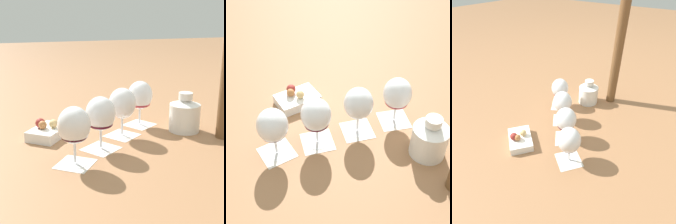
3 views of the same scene
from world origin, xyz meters
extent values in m
plane|color=#936642|center=(0.00, 0.00, 0.00)|extent=(8.00, 8.00, 0.00)
cube|color=silver|center=(-0.14, 0.16, 0.00)|extent=(0.14, 0.14, 0.00)
cube|color=silver|center=(-0.04, 0.05, 0.00)|extent=(0.14, 0.14, 0.00)
cube|color=silver|center=(0.05, -0.06, 0.00)|extent=(0.14, 0.14, 0.00)
cube|color=silver|center=(0.14, -0.16, 0.00)|extent=(0.14, 0.14, 0.00)
cylinder|color=white|center=(-0.14, 0.16, 0.00)|extent=(0.07, 0.07, 0.01)
cylinder|color=white|center=(-0.14, 0.16, 0.04)|extent=(0.01, 0.01, 0.07)
ellipsoid|color=white|center=(-0.14, 0.16, 0.12)|extent=(0.10, 0.10, 0.11)
ellipsoid|color=#A02B35|center=(-0.14, 0.16, 0.09)|extent=(0.08, 0.08, 0.03)
cylinder|color=white|center=(-0.04, 0.05, 0.00)|extent=(0.07, 0.07, 0.01)
cylinder|color=white|center=(-0.04, 0.05, 0.04)|extent=(0.01, 0.01, 0.07)
ellipsoid|color=white|center=(-0.04, 0.05, 0.12)|extent=(0.10, 0.10, 0.11)
ellipsoid|color=maroon|center=(-0.04, 0.05, 0.09)|extent=(0.08, 0.08, 0.04)
cylinder|color=white|center=(0.05, -0.06, 0.00)|extent=(0.07, 0.07, 0.01)
cylinder|color=white|center=(0.05, -0.06, 0.04)|extent=(0.01, 0.01, 0.07)
ellipsoid|color=white|center=(0.05, -0.06, 0.12)|extent=(0.10, 0.10, 0.11)
ellipsoid|color=#410818|center=(0.05, -0.06, 0.08)|extent=(0.08, 0.08, 0.03)
cylinder|color=white|center=(0.14, -0.16, 0.00)|extent=(0.07, 0.07, 0.01)
cylinder|color=white|center=(0.14, -0.16, 0.04)|extent=(0.01, 0.01, 0.07)
ellipsoid|color=white|center=(0.14, -0.16, 0.12)|extent=(0.10, 0.10, 0.11)
ellipsoid|color=black|center=(0.14, -0.16, 0.09)|extent=(0.08, 0.08, 0.04)
cylinder|color=white|center=(-0.02, 0.29, 0.05)|extent=(0.11, 0.11, 0.10)
cone|color=white|center=(-0.02, 0.29, 0.11)|extent=(0.11, 0.11, 0.02)
cylinder|color=white|center=(-0.02, 0.29, 0.13)|extent=(0.05, 0.05, 0.03)
cube|color=white|center=(-0.11, -0.20, 0.02)|extent=(0.18, 0.17, 0.04)
sphere|color=#B2703D|center=(-0.10, -0.22, 0.05)|extent=(0.03, 0.03, 0.03)
sphere|color=maroon|center=(-0.12, -0.23, 0.05)|extent=(0.03, 0.03, 0.03)
sphere|color=#DBB775|center=(-0.10, -0.19, 0.05)|extent=(0.03, 0.03, 0.03)
camera|label=1|loc=(1.05, -0.34, 0.43)|focal=55.00mm
camera|label=2|loc=(0.77, 0.27, 0.82)|focal=55.00mm
camera|label=3|loc=(0.45, -0.64, 0.68)|focal=32.00mm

